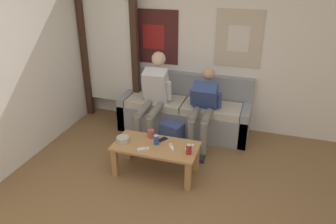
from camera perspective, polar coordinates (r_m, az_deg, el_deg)
The scene contains 15 objects.
wall_back at distance 5.10m, azimuth 6.11°, elevation 11.11°, with size 10.00×0.07×2.55m.
door_frame at distance 5.41m, azimuth -10.21°, elevation 10.82°, with size 1.00×0.10×2.15m.
couch at distance 5.16m, azimuth 2.90°, elevation -0.09°, with size 2.01×0.66×0.87m.
coffee_table at distance 4.12m, azimuth -2.13°, elevation -6.72°, with size 1.06×0.52×0.41m.
person_seated_adult at distance 4.81m, azimuth -2.50°, elevation 3.09°, with size 0.47×0.96×1.27m.
person_seated_teen at distance 4.67m, azimuth 6.18°, elevation 1.10°, with size 0.47×0.91×1.09m.
backpack at distance 4.63m, azimuth 0.59°, elevation -4.56°, with size 0.36×0.31×0.44m.
ceramic_bowl at distance 4.17m, azimuth -7.86°, elevation -4.69°, with size 0.17×0.17×0.07m.
pillar_candle at distance 4.22m, azimuth -2.98°, elevation -3.81°, with size 0.09×0.09×0.12m.
drink_can_blue at distance 4.07m, azimuth -2.06°, elevation -4.87°, with size 0.07×0.07×0.12m.
drink_can_red at distance 3.88m, azimuth 3.65°, elevation -6.50°, with size 0.07×0.07×0.12m.
game_controller_near_left at distance 4.01m, azimuth 0.63°, elevation -6.13°, with size 0.10×0.14×0.03m.
game_controller_near_right at distance 3.99m, azimuth -4.37°, elevation -6.44°, with size 0.14×0.10×0.03m.
game_controller_far_center at distance 4.02m, azimuth 3.78°, elevation -6.13°, with size 0.09×0.14×0.03m.
cell_phone at distance 4.19m, azimuth -1.00°, elevation -4.79°, with size 0.13×0.15×0.01m.
Camera 1 is at (0.98, -2.29, 2.51)m, focal length 35.00 mm.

